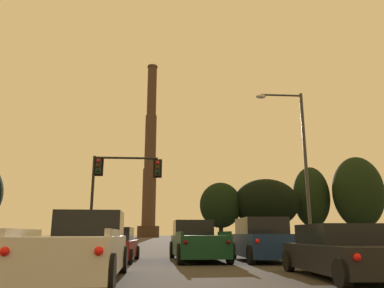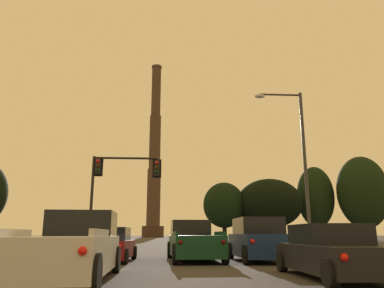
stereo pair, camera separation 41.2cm
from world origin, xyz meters
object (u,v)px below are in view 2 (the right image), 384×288
at_px(street_lamp, 298,154).
at_px(sedan_right_lane_second, 332,252).
at_px(pickup_truck_left_lane_second, 72,248).
at_px(smokestack, 154,166).
at_px(hatchback_left_lane_front, 110,246).
at_px(pickup_truck_center_lane_front, 193,242).
at_px(suv_right_lane_front, 258,240).
at_px(traffic_light_overhead_left, 115,179).

bearing_deg(street_lamp, sedan_right_lane_second, -106.31).
relative_size(pickup_truck_left_lane_second, smokestack, 0.09).
relative_size(hatchback_left_lane_front, pickup_truck_center_lane_front, 0.74).
distance_m(hatchback_left_lane_front, sedan_right_lane_second, 9.59).
xyz_separation_m(suv_right_lane_front, smokestack, (-9.39, 118.42, 24.43)).
relative_size(sedan_right_lane_second, traffic_light_overhead_left, 0.77).
distance_m(pickup_truck_left_lane_second, hatchback_left_lane_front, 6.70).
xyz_separation_m(pickup_truck_center_lane_front, smokestack, (-6.57, 117.62, 24.53)).
height_order(suv_right_lane_front, smokestack, smokestack).
bearing_deg(hatchback_left_lane_front, street_lamp, 27.11).
bearing_deg(traffic_light_overhead_left, hatchback_left_lane_front, -82.35).
bearing_deg(pickup_truck_left_lane_second, suv_right_lane_front, 43.30).
distance_m(pickup_truck_left_lane_second, pickup_truck_center_lane_front, 8.23).
relative_size(suv_right_lane_front, street_lamp, 0.50).
height_order(pickup_truck_center_lane_front, smokestack, smokestack).
distance_m(hatchback_left_lane_front, suv_right_lane_front, 6.46).
xyz_separation_m(sedan_right_lane_second, pickup_truck_center_lane_front, (-3.31, 7.29, 0.14)).
relative_size(suv_right_lane_front, traffic_light_overhead_left, 0.80).
bearing_deg(pickup_truck_left_lane_second, smokestack, 89.15).
distance_m(suv_right_lane_front, smokestack, 121.28).
height_order(pickup_truck_left_lane_second, hatchback_left_lane_front, pickup_truck_left_lane_second).
distance_m(suv_right_lane_front, street_lamp, 8.19).
relative_size(suv_right_lane_front, smokestack, 0.08).
bearing_deg(street_lamp, pickup_truck_center_lane_front, -147.08).
height_order(pickup_truck_left_lane_second, traffic_light_overhead_left, traffic_light_overhead_left).
bearing_deg(street_lamp, hatchback_left_lane_front, -154.12).
xyz_separation_m(traffic_light_overhead_left, street_lamp, (11.35, -2.42, 1.31)).
xyz_separation_m(sedan_right_lane_second, traffic_light_overhead_left, (-7.94, 14.05, 3.98)).
distance_m(pickup_truck_left_lane_second, suv_right_lane_front, 9.23).
relative_size(pickup_truck_left_lane_second, pickup_truck_center_lane_front, 1.00).
bearing_deg(pickup_truck_left_lane_second, traffic_light_overhead_left, 91.81).
height_order(street_lamp, smokestack, smokestack).
height_order(pickup_truck_left_lane_second, sedan_right_lane_second, pickup_truck_left_lane_second).
bearing_deg(traffic_light_overhead_left, suv_right_lane_front, -45.37).
distance_m(pickup_truck_left_lane_second, street_lamp, 16.47).
relative_size(hatchback_left_lane_front, sedan_right_lane_second, 0.87).
height_order(traffic_light_overhead_left, smokestack, smokestack).
xyz_separation_m(hatchback_left_lane_front, smokestack, (-2.93, 118.30, 24.66)).
bearing_deg(suv_right_lane_front, sedan_right_lane_second, -85.37).
bearing_deg(street_lamp, suv_right_lane_front, -127.13).
distance_m(pickup_truck_left_lane_second, traffic_light_overhead_left, 14.68).
relative_size(sedan_right_lane_second, street_lamp, 0.48).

